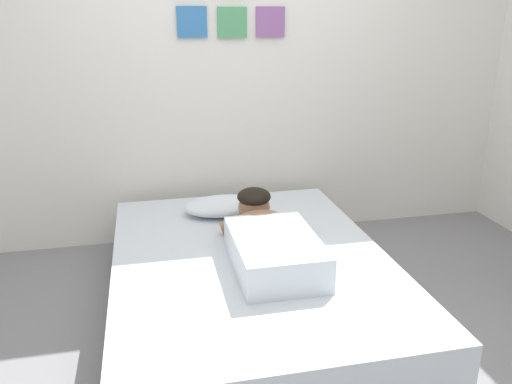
{
  "coord_description": "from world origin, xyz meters",
  "views": [
    {
      "loc": [
        -0.63,
        -2.24,
        1.59
      ],
      "look_at": [
        -0.01,
        0.56,
        0.61
      ],
      "focal_mm": 36.19,
      "sensor_mm": 36.0,
      "label": 1
    }
  ],
  "objects": [
    {
      "name": "ground_plane",
      "position": [
        0.0,
        0.0,
        0.0
      ],
      "size": [
        12.42,
        12.42,
        0.0
      ],
      "primitive_type": "plane",
      "color": "gray"
    },
    {
      "name": "back_wall",
      "position": [
        -0.0,
        1.43,
        1.25
      ],
      "size": [
        4.21,
        0.12,
        2.5
      ],
      "color": "silver",
      "rests_on": "ground"
    },
    {
      "name": "bed",
      "position": [
        -0.11,
        0.26,
        0.18
      ],
      "size": [
        1.51,
        2.06,
        0.36
      ],
      "color": "#726051",
      "rests_on": "ground"
    },
    {
      "name": "pillow",
      "position": [
        -0.16,
        0.89,
        0.41
      ],
      "size": [
        0.52,
        0.32,
        0.11
      ],
      "primitive_type": "ellipsoid",
      "color": "silver",
      "rests_on": "bed"
    },
    {
      "name": "person_lying",
      "position": [
        -0.02,
        0.21,
        0.46
      ],
      "size": [
        0.43,
        0.92,
        0.27
      ],
      "color": "silver",
      "rests_on": "bed"
    },
    {
      "name": "coffee_cup",
      "position": [
        0.17,
        0.57,
        0.39
      ],
      "size": [
        0.12,
        0.09,
        0.07
      ],
      "color": "#D84C47",
      "rests_on": "bed"
    },
    {
      "name": "cell_phone",
      "position": [
        0.11,
        0.37,
        0.36
      ],
      "size": [
        0.07,
        0.14,
        0.01
      ],
      "primitive_type": "cube",
      "color": "black",
      "rests_on": "bed"
    }
  ]
}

